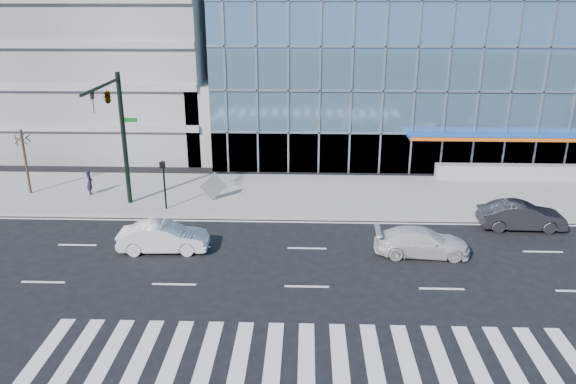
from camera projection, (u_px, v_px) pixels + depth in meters
The scene contains 13 objects.
ground at pixel (307, 248), 28.90m from camera, with size 160.00×160.00×0.00m, color black.
sidewalk at pixel (307, 195), 36.41m from camera, with size 120.00×8.00×0.15m, color gray.
theatre_building at pixel (464, 51), 50.43m from camera, with size 42.00×26.00×15.00m, color #6992B0.
parking_garage at pixel (88, 22), 50.69m from camera, with size 24.00×24.00×20.00m, color gray.
ramp_block at pixel (233, 117), 45.04m from camera, with size 6.00×8.00×6.00m, color gray.
traffic_signal at pixel (113, 111), 31.49m from camera, with size 1.14×5.74×8.00m.
ped_signal_post at pixel (164, 178), 33.11m from camera, with size 0.30×0.33×3.00m.
street_tree_near at pixel (22, 139), 35.27m from camera, with size 1.10×1.10×4.23m.
white_suv at pixel (422, 242), 28.01m from camera, with size 1.92×4.72×1.37m, color silver.
white_sedan at pixel (163, 237), 28.41m from camera, with size 1.57×4.50×1.48m, color silver.
dark_sedan at pixel (521, 216), 31.09m from camera, with size 1.61×4.63×1.52m, color black.
pedestrian at pixel (90, 182), 35.98m from camera, with size 0.59×0.39×1.62m, color black.
tilted_panel at pixel (213, 186), 34.93m from camera, with size 1.30×0.06×1.30m, color gray.
Camera 1 is at (-0.09, -26.28, 12.39)m, focal length 35.00 mm.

